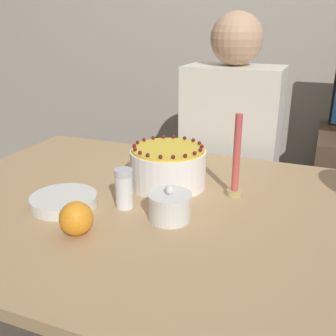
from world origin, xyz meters
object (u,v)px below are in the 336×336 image
object	(u,v)px
cake	(168,167)
sugar_bowl	(170,206)
person_man_blue_shirt	(228,180)
sugar_shaker	(124,188)
candle	(236,164)

from	to	relation	value
cake	sugar_bowl	xyz separation A→B (m)	(0.09, -0.21, -0.02)
sugar_bowl	person_man_blue_shirt	distance (m)	0.80
sugar_shaker	sugar_bowl	bearing A→B (deg)	-7.80
cake	person_man_blue_shirt	world-z (taller)	person_man_blue_shirt
cake	sugar_bowl	distance (m)	0.23
sugar_bowl	candle	bearing A→B (deg)	59.29
cake	person_man_blue_shirt	bearing A→B (deg)	82.50
sugar_shaker	cake	bearing A→B (deg)	74.11
candle	person_man_blue_shirt	bearing A→B (deg)	104.20
sugar_bowl	person_man_blue_shirt	size ratio (longest dim) A/B	0.09
cake	candle	world-z (taller)	candle
sugar_bowl	cake	bearing A→B (deg)	112.87
person_man_blue_shirt	candle	bearing A→B (deg)	104.20
cake	candle	xyz separation A→B (m)	(0.21, -0.00, 0.04)
sugar_bowl	candle	size ratio (longest dim) A/B	0.46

